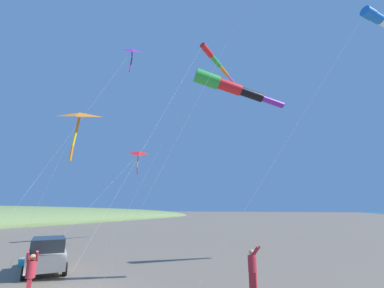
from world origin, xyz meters
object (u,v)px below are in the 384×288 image
Objects in this scene: kite_delta_orange_high_right at (132,51)px; kite_windsock_black_fish_shape at (227,86)px; kite_windsock_teal_far_right at (215,60)px; person_adult_flyer at (253,266)px; parked_car at (47,254)px; cooler_box at (24,262)px; person_child_grey_jacket at (31,272)px; kite_windsock_yellow_midlevel at (381,21)px; kite_delta_white_trailing at (79,116)px; kite_delta_rainbow_low_near at (139,154)px.

kite_windsock_black_fish_shape is at bearing 151.51° from kite_delta_orange_high_right.
kite_windsock_teal_far_right is 18.65m from kite_windsock_black_fish_shape.
person_adult_flyer is at bearing 114.71° from kite_windsock_teal_far_right.
kite_windsock_black_fish_shape reaches higher than parked_car.
person_adult_flyer is (-14.17, -0.61, 0.81)m from cooler_box.
kite_windsock_black_fish_shape is (-13.27, -0.81, 9.56)m from cooler_box.
kite_delta_orange_high_right reaches higher than person_child_grey_jacket.
parked_car is at bearing 6.42° from person_adult_flyer.
kite_delta_white_trailing is (17.35, 10.88, -8.33)m from kite_windsock_yellow_midlevel.
kite_delta_orange_high_right is at bearing 103.57° from kite_delta_rainbow_low_near.
person_adult_flyer is at bearing -166.37° from kite_delta_white_trailing.
kite_windsock_black_fish_shape is (-6.91, -4.83, 8.77)m from person_child_grey_jacket.
kite_delta_white_trailing is at bearing 111.09° from kite_delta_rainbow_low_near.
parked_car is at bearing 26.82° from kite_windsock_yellow_midlevel.
kite_delta_orange_high_right reaches higher than person_adult_flyer.
kite_windsock_black_fish_shape is 0.54× the size of kite_delta_orange_high_right.
kite_windsock_teal_far_right reaches higher than kite_delta_white_trailing.
kite_delta_orange_high_right is at bearing -101.14° from cooler_box.
kite_windsock_teal_far_right reaches higher than kite_delta_orange_high_right.
parked_car is 0.23× the size of kite_delta_orange_high_right.
kite_windsock_black_fish_shape is at bearing 42.39° from kite_windsock_yellow_midlevel.
cooler_box is 13.42m from kite_delta_rainbow_low_near.
cooler_box is 0.07× the size of kite_delta_rainbow_low_near.
person_adult_flyer is 23.03m from kite_delta_orange_high_right.
kite_windsock_teal_far_right reaches higher than cooler_box.
parked_car is 2.41× the size of person_adult_flyer.
person_adult_flyer is (-11.33, -1.28, 0.07)m from parked_car.
person_adult_flyer is 0.11× the size of kite_windsock_yellow_midlevel.
person_child_grey_jacket is at bearing 136.40° from parked_car.
kite_delta_orange_high_right reaches higher than kite_windsock_yellow_midlevel.
cooler_box is at bearing -13.17° from parked_car.
parked_car is at bearing -43.60° from person_child_grey_jacket.
kite_delta_rainbow_low_near reaches higher than cooler_box.
person_adult_flyer is 0.20× the size of kite_delta_rainbow_low_near.
kite_windsock_black_fish_shape reaches higher than cooler_box.
kite_delta_orange_high_right is at bearing -27.50° from person_adult_flyer.
cooler_box is at bearing -16.53° from kite_delta_white_trailing.
parked_car is 11.40m from person_adult_flyer.
cooler_box is 16.37m from kite_windsock_black_fish_shape.
person_adult_flyer reaches higher than person_child_grey_jacket.
kite_windsock_teal_far_right is 1.10× the size of kite_delta_orange_high_right.
cooler_box is 0.03× the size of kite_delta_orange_high_right.
parked_car is 2.49× the size of person_child_grey_jacket.
person_adult_flyer is at bearing -173.58° from parked_car.
kite_windsock_black_fish_shape is (-5.67, 14.07, -10.86)m from kite_windsock_teal_far_right.
kite_windsock_yellow_midlevel is 1.66× the size of kite_windsock_black_fish_shape.
parked_car is 27.25m from kite_windsock_yellow_midlevel.
kite_windsock_yellow_midlevel reaches higher than cooler_box.
person_child_grey_jacket is 27.28m from kite_windsock_teal_far_right.
kite_windsock_yellow_midlevel is at bearing -174.40° from kite_delta_orange_high_right.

